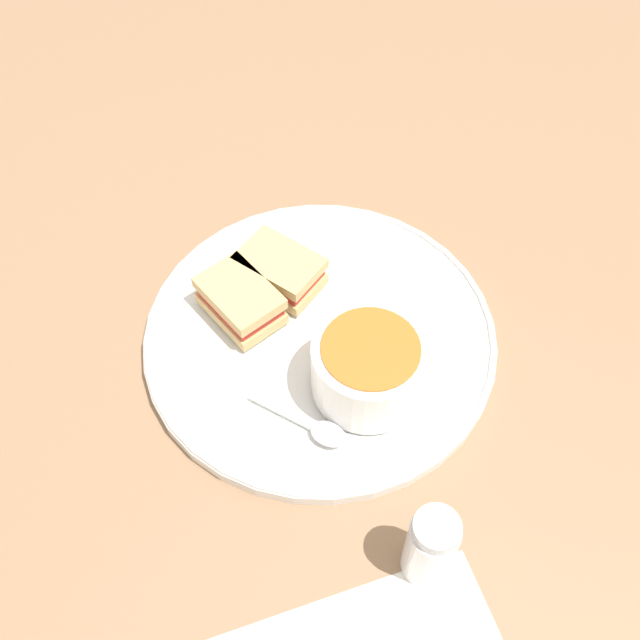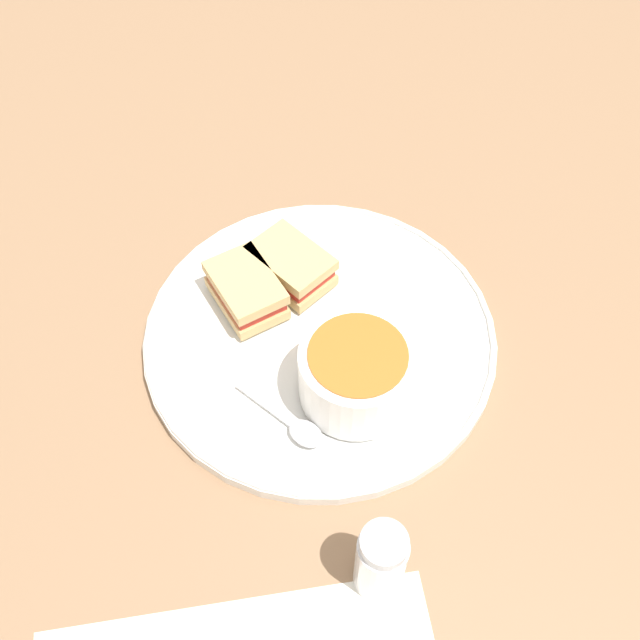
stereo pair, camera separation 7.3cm
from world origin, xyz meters
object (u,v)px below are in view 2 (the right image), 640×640
Objects in this scene: sandwich_half_near at (291,265)px; soup_bowl at (357,373)px; spoon at (300,429)px; sandwich_half_far at (246,290)px; salt_shaker at (381,561)px.

soup_bowl is at bearing 41.69° from sandwich_half_near.
spoon is 1.00× the size of sandwich_half_far.
sandwich_half_far is (0.04, -0.03, 0.00)m from sandwich_half_near.
soup_bowl is 1.07× the size of spoon.
salt_shaker reaches higher than sandwich_half_far.
sandwich_half_near is 0.05m from sandwich_half_far.
salt_shaker is (0.27, 0.16, 0.01)m from sandwich_half_near.
spoon is 0.16m from sandwich_half_far.
sandwich_half_near is at bearing -148.69° from salt_shaker.
spoon is at bearing 37.96° from sandwich_half_far.
spoon is 0.99× the size of sandwich_half_near.
sandwich_half_near is (-0.11, -0.10, -0.01)m from soup_bowl.
salt_shaker is (0.10, 0.10, 0.02)m from spoon.
sandwich_half_far is (-0.12, -0.10, 0.01)m from spoon.
salt_shaker is (0.16, 0.06, -0.01)m from soup_bowl.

